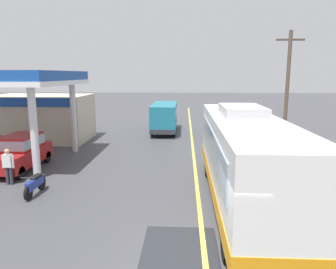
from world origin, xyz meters
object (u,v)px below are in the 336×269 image
Objects in this scene: minibus_opposing_lane at (164,115)px; motorcycle_parked_forecourt at (35,184)px; car_at_pump at (20,151)px; pedestrian_near_pump at (8,165)px; coach_bus_main at (245,160)px.

motorcycle_parked_forecourt is at bearing -106.68° from minibus_opposing_lane.
pedestrian_near_pump is (0.63, -2.30, -0.08)m from car_at_pump.
car_at_pump is at bearing 160.23° from coach_bus_main.
car_at_pump is 0.69× the size of minibus_opposing_lane.
coach_bus_main reaches higher than car_at_pump.
car_at_pump is at bearing 124.56° from motorcycle_parked_forecourt.
car_at_pump is 2.53× the size of pedestrian_near_pump.
pedestrian_near_pump is at bearing 147.03° from motorcycle_parked_forecourt.
minibus_opposing_lane is 3.41× the size of motorcycle_parked_forecourt.
minibus_opposing_lane reaches higher than motorcycle_parked_forecourt.
minibus_opposing_lane is at bearing 65.76° from pedestrian_near_pump.
coach_bus_main is 6.65× the size of pedestrian_near_pump.
pedestrian_near_pump is at bearing -114.24° from minibus_opposing_lane.
car_at_pump is 2.39m from pedestrian_near_pump.
minibus_opposing_lane is (-4.01, 15.28, -0.25)m from coach_bus_main.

